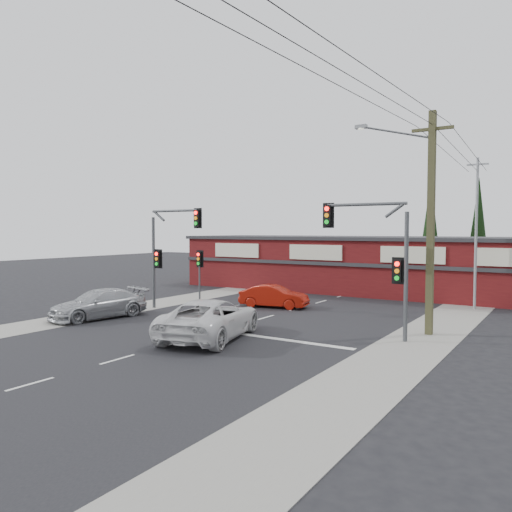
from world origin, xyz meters
The scene contains 18 objects.
ground centered at (0.00, 0.00, 0.00)m, with size 120.00×120.00×0.00m, color black.
road_strip centered at (0.00, 5.00, 0.01)m, with size 14.00×70.00×0.01m, color black.
verge_left centered at (-8.50, 5.00, 0.01)m, with size 3.00×70.00×0.02m, color gray.
verge_right centered at (8.50, 5.00, 0.01)m, with size 3.00×70.00×0.02m, color gray.
stop_line centered at (3.50, -1.50, 0.01)m, with size 6.50×0.35×0.01m, color silver.
white_suv centered at (0.62, -2.88, 0.86)m, with size 2.87×6.22×1.73m, color silver.
silver_suv centered at (-7.46, -2.23, 0.77)m, with size 2.15×5.29×1.53m, color #ACAEB1.
red_sedan centered at (-1.43, 6.06, 0.69)m, with size 1.45×4.16×1.37m, color #9E1609.
lane_dashes centered at (0.00, 1.05, 0.01)m, with size 0.12×39.70×0.01m.
shop_building centered at (-0.99, 16.99, 2.13)m, with size 27.30×8.40×4.22m.
conifer_near centered at (3.50, 24.00, 5.48)m, with size 1.80×1.80×9.25m.
conifer_far centered at (7.00, 26.00, 5.48)m, with size 1.80×1.80×9.25m.
traffic_mast_left centered at (-6.43, 2.00, 3.93)m, with size 3.77×0.27×5.97m.
traffic_mast_right centered at (6.86, 1.00, 3.95)m, with size 3.96×0.27×5.97m.
pedestal_signal centered at (-7.20, 6.01, 2.41)m, with size 0.55×0.27×3.38m.
utility_pole centered at (8.36, 2.99, 5.40)m, with size 4.38×0.59×10.00m.
steel_pole centered at (9.00, 12.00, 4.70)m, with size 1.20×0.16×9.00m.
power_lines centered at (8.47, -2.47, 9.04)m, with size 2.01×29.00×1.22m.
Camera 1 is at (13.93, -20.02, 4.74)m, focal length 35.00 mm.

